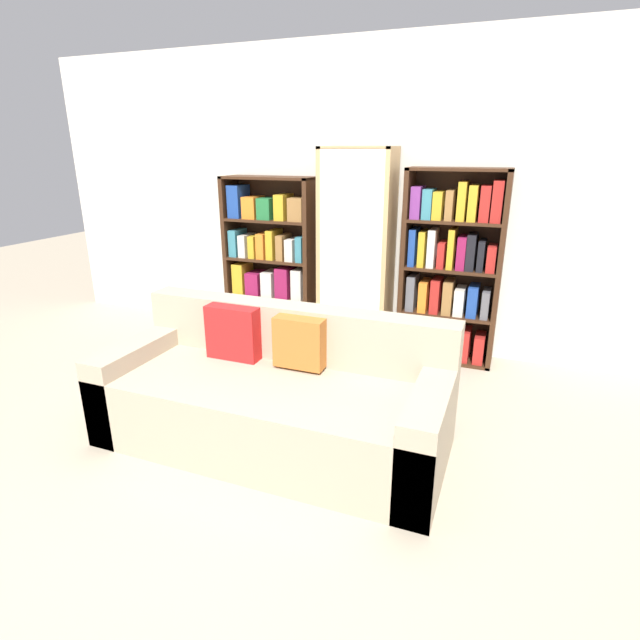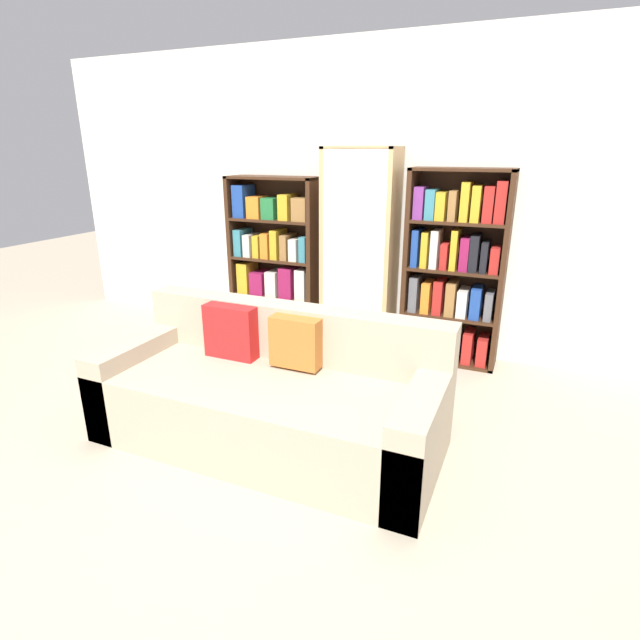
# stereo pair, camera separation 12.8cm
# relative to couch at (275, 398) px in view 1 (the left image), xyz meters

# --- Properties ---
(ground_plane) EXTENTS (16.00, 16.00, 0.00)m
(ground_plane) POSITION_rel_couch_xyz_m (0.11, -0.56, -0.30)
(ground_plane) COLOR tan
(wall_back) EXTENTS (7.07, 0.06, 2.70)m
(wall_back) POSITION_rel_couch_xyz_m (0.11, 1.97, 1.05)
(wall_back) COLOR silver
(wall_back) RESTS_ON ground
(couch) EXTENTS (2.15, 0.92, 0.82)m
(couch) POSITION_rel_couch_xyz_m (0.00, 0.00, 0.00)
(couch) COLOR tan
(couch) RESTS_ON ground
(bookshelf_left) EXTENTS (0.89, 0.32, 1.55)m
(bookshelf_left) POSITION_rel_couch_xyz_m (-0.90, 1.76, 0.43)
(bookshelf_left) COLOR #3D2314
(bookshelf_left) RESTS_ON ground
(display_cabinet) EXTENTS (0.64, 0.36, 1.81)m
(display_cabinet) POSITION_rel_couch_xyz_m (-0.03, 1.75, 0.60)
(display_cabinet) COLOR tan
(display_cabinet) RESTS_ON ground
(bookshelf_right) EXTENTS (0.82, 0.32, 1.65)m
(bookshelf_right) POSITION_rel_couch_xyz_m (0.81, 1.76, 0.51)
(bookshelf_right) COLOR #3D2314
(bookshelf_right) RESTS_ON ground
(wine_bottle) EXTENTS (0.08, 0.08, 0.36)m
(wine_bottle) POSITION_rel_couch_xyz_m (0.53, 1.26, -0.15)
(wine_bottle) COLOR #192333
(wine_bottle) RESTS_ON ground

